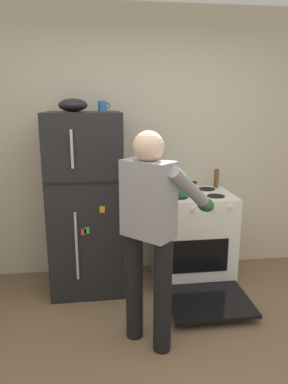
{
  "coord_description": "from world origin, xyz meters",
  "views": [
    {
      "loc": [
        -0.43,
        -1.76,
        1.78
      ],
      "look_at": [
        -0.01,
        1.32,
        1.0
      ],
      "focal_mm": 33.53,
      "sensor_mm": 36.0,
      "label": 1
    }
  ],
  "objects_px": {
    "pepper_mill": "(216,178)",
    "coffee_mug": "(103,106)",
    "refrigerator": "(86,203)",
    "mixing_bowl": "(73,105)",
    "red_pot": "(179,188)",
    "person_cook": "(152,221)",
    "stove_range": "(192,238)"
  },
  "relations": [
    {
      "from": "pepper_mill",
      "to": "mixing_bowl",
      "type": "xyz_separation_m",
      "value": [
        -1.43,
        -0.2,
        0.75
      ]
    },
    {
      "from": "person_cook",
      "to": "coffee_mug",
      "type": "bearing_deg",
      "value": 107.03
    },
    {
      "from": "stove_range",
      "to": "red_pot",
      "type": "xyz_separation_m",
      "value": [
        -0.16,
        -0.03,
        0.54
      ]
    },
    {
      "from": "red_pot",
      "to": "mixing_bowl",
      "type": "xyz_separation_m",
      "value": [
        -0.97,
        0.05,
        0.77
      ]
    },
    {
      "from": "stove_range",
      "to": "coffee_mug",
      "type": "xyz_separation_m",
      "value": [
        -0.86,
        0.07,
        1.3
      ]
    },
    {
      "from": "red_pot",
      "to": "coffee_mug",
      "type": "distance_m",
      "value": 1.04
    },
    {
      "from": "refrigerator",
      "to": "mixing_bowl",
      "type": "bearing_deg",
      "value": 179.78
    },
    {
      "from": "pepper_mill",
      "to": "stove_range",
      "type": "bearing_deg",
      "value": -144.0
    },
    {
      "from": "coffee_mug",
      "to": "mixing_bowl",
      "type": "relative_size",
      "value": 0.43
    },
    {
      "from": "person_cook",
      "to": "mixing_bowl",
      "type": "xyz_separation_m",
      "value": [
        -0.57,
        0.94,
        0.79
      ]
    },
    {
      "from": "red_pot",
      "to": "pepper_mill",
      "type": "bearing_deg",
      "value": 28.52
    },
    {
      "from": "person_cook",
      "to": "red_pot",
      "type": "relative_size",
      "value": 4.57
    },
    {
      "from": "refrigerator",
      "to": "red_pot",
      "type": "bearing_deg",
      "value": -3.21
    },
    {
      "from": "stove_range",
      "to": "pepper_mill",
      "type": "bearing_deg",
      "value": 36.0
    },
    {
      "from": "coffee_mug",
      "to": "pepper_mill",
      "type": "relative_size",
      "value": 0.59
    },
    {
      "from": "coffee_mug",
      "to": "pepper_mill",
      "type": "distance_m",
      "value": 1.39
    },
    {
      "from": "refrigerator",
      "to": "red_pot",
      "type": "height_order",
      "value": "refrigerator"
    },
    {
      "from": "stove_range",
      "to": "red_pot",
      "type": "relative_size",
      "value": 3.49
    },
    {
      "from": "coffee_mug",
      "to": "mixing_bowl",
      "type": "height_order",
      "value": "mixing_bowl"
    },
    {
      "from": "refrigerator",
      "to": "coffee_mug",
      "type": "relative_size",
      "value": 15.15
    },
    {
      "from": "pepper_mill",
      "to": "coffee_mug",
      "type": "bearing_deg",
      "value": -172.66
    },
    {
      "from": "person_cook",
      "to": "coffee_mug",
      "type": "relative_size",
      "value": 14.28
    },
    {
      "from": "refrigerator",
      "to": "red_pot",
      "type": "distance_m",
      "value": 0.9
    },
    {
      "from": "refrigerator",
      "to": "pepper_mill",
      "type": "height_order",
      "value": "refrigerator"
    },
    {
      "from": "red_pot",
      "to": "mixing_bowl",
      "type": "relative_size",
      "value": 1.35
    },
    {
      "from": "red_pot",
      "to": "coffee_mug",
      "type": "xyz_separation_m",
      "value": [
        -0.7,
        0.1,
        0.76
      ]
    },
    {
      "from": "refrigerator",
      "to": "mixing_bowl",
      "type": "relative_size",
      "value": 6.57
    },
    {
      "from": "stove_range",
      "to": "mixing_bowl",
      "type": "xyz_separation_m",
      "value": [
        -1.13,
        0.02,
        1.31
      ]
    },
    {
      "from": "coffee_mug",
      "to": "pepper_mill",
      "type": "height_order",
      "value": "coffee_mug"
    },
    {
      "from": "red_pot",
      "to": "pepper_mill",
      "type": "distance_m",
      "value": 0.52
    },
    {
      "from": "red_pot",
      "to": "coffee_mug",
      "type": "bearing_deg",
      "value": 171.92
    },
    {
      "from": "person_cook",
      "to": "mixing_bowl",
      "type": "height_order",
      "value": "mixing_bowl"
    }
  ]
}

